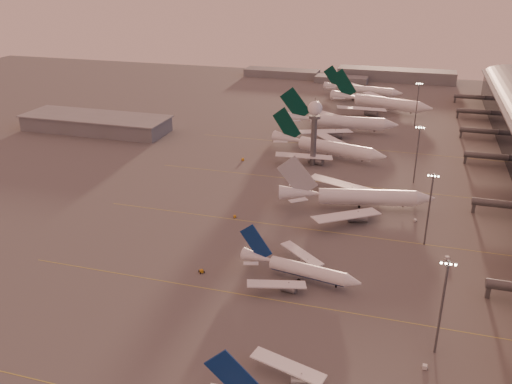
# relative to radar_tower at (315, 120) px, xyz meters

# --- Properties ---
(ground) EXTENTS (700.00, 700.00, 0.00)m
(ground) POSITION_rel_radar_tower_xyz_m (-5.00, -120.00, -20.95)
(ground) COLOR #595756
(ground) RESTS_ON ground
(taxiway_markings) EXTENTS (180.00, 185.25, 0.02)m
(taxiway_markings) POSITION_rel_radar_tower_xyz_m (25.00, -64.00, -20.94)
(taxiway_markings) COLOR gold
(taxiway_markings) RESTS_ON ground
(hangar) EXTENTS (82.00, 27.00, 8.50)m
(hangar) POSITION_rel_radar_tower_xyz_m (-125.00, 20.00, -16.63)
(hangar) COLOR slate
(hangar) RESTS_ON ground
(radar_tower) EXTENTS (6.40, 6.40, 31.10)m
(radar_tower) POSITION_rel_radar_tower_xyz_m (0.00, 0.00, 0.00)
(radar_tower) COLOR #55575C
(radar_tower) RESTS_ON ground
(mast_a) EXTENTS (3.60, 0.56, 25.00)m
(mast_a) POSITION_rel_radar_tower_xyz_m (53.00, -120.00, -7.21)
(mast_a) COLOR #55575C
(mast_a) RESTS_ON ground
(mast_b) EXTENTS (3.60, 0.56, 25.00)m
(mast_b) POSITION_rel_radar_tower_xyz_m (50.00, -65.00, -7.21)
(mast_b) COLOR #55575C
(mast_b) RESTS_ON ground
(mast_c) EXTENTS (3.60, 0.56, 25.00)m
(mast_c) POSITION_rel_radar_tower_xyz_m (45.00, -10.00, -7.21)
(mast_c) COLOR #55575C
(mast_c) RESTS_ON ground
(mast_d) EXTENTS (3.60, 0.56, 25.00)m
(mast_d) POSITION_rel_radar_tower_xyz_m (43.00, 80.00, -7.21)
(mast_d) COLOR #55575C
(mast_d) RESTS_ON ground
(distant_horizon) EXTENTS (165.00, 37.50, 9.00)m
(distant_horizon) POSITION_rel_radar_tower_xyz_m (-2.38, 205.14, -17.06)
(distant_horizon) COLOR slate
(distant_horizon) RESTS_ON ground
(narrowbody_mid) EXTENTS (37.42, 29.65, 14.70)m
(narrowbody_mid) POSITION_rel_radar_tower_xyz_m (15.23, -97.89, -17.97)
(narrowbody_mid) COLOR white
(narrowbody_mid) RESTS_ON ground
(widebody_white) EXTENTS (57.79, 45.82, 20.61)m
(widebody_white) POSITION_rel_radar_tower_xyz_m (25.04, -43.12, -17.38)
(widebody_white) COLOR white
(widebody_white) RESTS_ON ground
(greentail_a) EXTENTS (57.60, 45.93, 21.36)m
(greentail_a) POSITION_rel_radar_tower_xyz_m (4.69, 12.11, -17.18)
(greentail_a) COLOR white
(greentail_a) RESTS_ON ground
(greentail_b) EXTENTS (64.64, 52.10, 23.47)m
(greentail_b) POSITION_rel_radar_tower_xyz_m (3.41, 56.18, -16.80)
(greentail_b) COLOR white
(greentail_b) RESTS_ON ground
(greentail_c) EXTENTS (64.83, 51.68, 24.08)m
(greentail_c) POSITION_rel_radar_tower_xyz_m (21.21, 107.94, -16.70)
(greentail_c) COLOR white
(greentail_c) RESTS_ON ground
(greentail_d) EXTENTS (55.64, 44.63, 20.30)m
(greentail_d) POSITION_rel_radar_tower_xyz_m (6.25, 144.72, -17.36)
(greentail_d) COLOR white
(greentail_d) RESTS_ON ground
(gsv_catering_a) EXTENTS (5.16, 2.59, 4.16)m
(gsv_catering_a) POSITION_rel_radar_tower_xyz_m (51.01, -126.72, -18.87)
(gsv_catering_a) COLOR silver
(gsv_catering_a) RESTS_ON ground
(gsv_tug_mid) EXTENTS (3.69, 3.69, 0.93)m
(gsv_tug_mid) POSITION_rel_radar_tower_xyz_m (-13.43, -102.54, -20.47)
(gsv_tug_mid) COLOR #C58517
(gsv_tug_mid) RESTS_ON ground
(gsv_truck_b) EXTENTS (6.50, 4.15, 2.47)m
(gsv_truck_b) POSITION_rel_radar_tower_xyz_m (57.37, -73.34, -19.69)
(gsv_truck_b) COLOR silver
(gsv_truck_b) RESTS_ON ground
(gsv_truck_c) EXTENTS (5.19, 3.44, 1.97)m
(gsv_truck_c) POSITION_rel_radar_tower_xyz_m (-15.78, -63.53, -19.94)
(gsv_truck_c) COLOR #C58517
(gsv_truck_c) RESTS_ON ground
(gsv_catering_b) EXTENTS (4.57, 2.51, 3.58)m
(gsv_catering_b) POSITION_rel_radar_tower_xyz_m (46.83, -48.08, -19.16)
(gsv_catering_b) COLOR silver
(gsv_catering_b) RESTS_ON ground
(gsv_tug_far) EXTENTS (2.43, 3.72, 1.01)m
(gsv_tug_far) POSITION_rel_radar_tower_xyz_m (1.35, -25.09, -20.43)
(gsv_tug_far) COLOR silver
(gsv_tug_far) RESTS_ON ground
(gsv_truck_d) EXTENTS (2.96, 6.12, 2.37)m
(gsv_truck_d) POSITION_rel_radar_tower_xyz_m (-32.53, -3.39, -19.74)
(gsv_truck_d) COLOR #C58517
(gsv_truck_d) RESTS_ON ground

